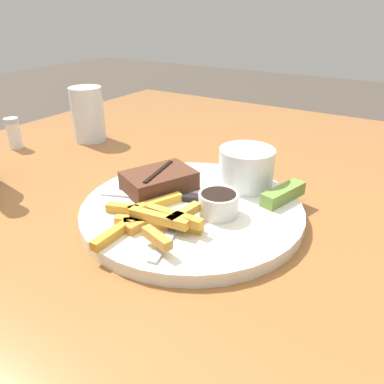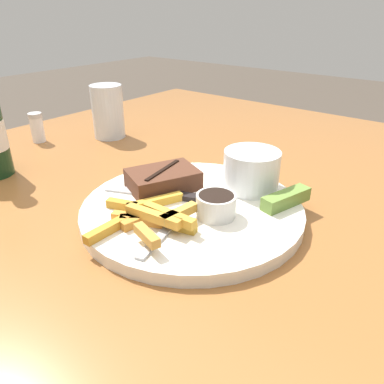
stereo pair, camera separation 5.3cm
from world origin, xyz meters
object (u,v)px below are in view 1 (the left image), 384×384
at_px(pickle_spear, 283,194).
at_px(knife_utensil, 166,196).
at_px(coleslaw_cup, 246,165).
at_px(fork_utensil, 171,234).
at_px(steak_portion, 159,181).
at_px(drinking_glass, 88,114).
at_px(salt_shaker, 14,133).
at_px(dipping_sauce_cup, 218,203).
at_px(dinner_plate, 192,210).

relative_size(pickle_spear, knife_utensil, 0.53).
distance_m(coleslaw_cup, fork_utensil, 0.19).
height_order(steak_portion, drinking_glass, drinking_glass).
relative_size(drinking_glass, salt_shaker, 1.82).
distance_m(fork_utensil, salt_shaker, 0.51).
bearing_deg(dipping_sauce_cup, pickle_spear, -34.96).
relative_size(coleslaw_cup, fork_utensil, 0.65).
bearing_deg(steak_portion, drinking_glass, 63.64).
relative_size(steak_portion, pickle_spear, 1.48).
xyz_separation_m(knife_utensil, salt_shaker, (0.05, 0.43, 0.01)).
bearing_deg(coleslaw_cup, fork_utensil, 174.60).
xyz_separation_m(dinner_plate, pickle_spear, (0.08, -0.11, 0.02)).
relative_size(pickle_spear, salt_shaker, 1.30).
relative_size(dinner_plate, salt_shaker, 4.92).
xyz_separation_m(fork_utensil, salt_shaker, (0.13, 0.49, 0.01)).
height_order(coleslaw_cup, fork_utensil, coleslaw_cup).
relative_size(fork_utensil, knife_utensil, 0.84).
xyz_separation_m(dipping_sauce_cup, knife_utensil, (0.00, 0.09, -0.01)).
relative_size(steak_portion, salt_shaker, 1.92).
distance_m(steak_portion, knife_utensil, 0.03).
distance_m(dinner_plate, fork_utensil, 0.09).
height_order(dinner_plate, knife_utensil, knife_utensil).
bearing_deg(coleslaw_cup, steak_portion, 128.57).
bearing_deg(coleslaw_cup, dipping_sauce_cup, -175.83).
bearing_deg(salt_shaker, pickle_spear, -86.20).
xyz_separation_m(steak_portion, coleslaw_cup, (0.09, -0.11, 0.02)).
height_order(dipping_sauce_cup, drinking_glass, drinking_glass).
bearing_deg(dipping_sauce_cup, coleslaw_cup, 4.17).
relative_size(steak_portion, drinking_glass, 1.06).
xyz_separation_m(coleslaw_cup, drinking_glass, (0.07, 0.41, 0.01)).
height_order(steak_portion, dipping_sauce_cup, same).
bearing_deg(pickle_spear, steak_portion, 111.18).
height_order(pickle_spear, drinking_glass, drinking_glass).
height_order(fork_utensil, knife_utensil, knife_utensil).
xyz_separation_m(fork_utensil, drinking_glass, (0.25, 0.40, 0.04)).
bearing_deg(fork_utensil, drinking_glass, 43.86).
bearing_deg(coleslaw_cup, pickle_spear, -104.01).
relative_size(coleslaw_cup, salt_shaker, 1.33).
bearing_deg(fork_utensil, dinner_plate, 0.00).
distance_m(steak_portion, pickle_spear, 0.19).
height_order(fork_utensil, drinking_glass, drinking_glass).
relative_size(coleslaw_cup, dipping_sauce_cup, 1.59).
xyz_separation_m(dipping_sauce_cup, salt_shaker, (0.05, 0.52, -0.00)).
height_order(pickle_spear, salt_shaker, salt_shaker).
xyz_separation_m(coleslaw_cup, fork_utensil, (-0.18, 0.02, -0.03)).
distance_m(dipping_sauce_cup, pickle_spear, 0.11).
bearing_deg(salt_shaker, dinner_plate, -95.31).
xyz_separation_m(coleslaw_cup, dipping_sauce_cup, (-0.10, -0.01, -0.02)).
relative_size(dinner_plate, dipping_sauce_cup, 5.88).
distance_m(dinner_plate, knife_utensil, 0.05).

